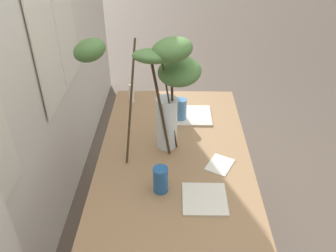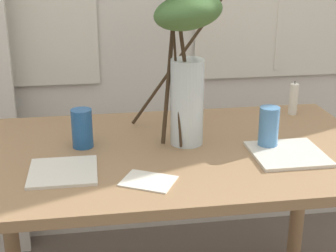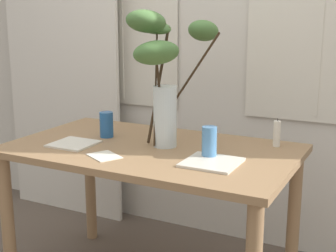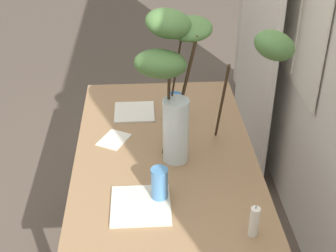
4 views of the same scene
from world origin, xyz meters
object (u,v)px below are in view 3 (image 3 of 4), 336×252
Objects in this scene: dining_table at (151,169)px; drinking_glass_blue_left at (106,125)px; vase_with_branches at (164,58)px; drinking_glass_blue_right at (209,142)px; plate_square_left at (74,144)px; plate_square_right at (212,162)px; pillar_candle at (277,134)px.

dining_table is 10.40× the size of drinking_glass_blue_left.
drinking_glass_blue_right is at bearing -23.08° from vase_with_branches.
plate_square_left is at bearing -158.85° from dining_table.
dining_table is at bearing 173.06° from drinking_glass_blue_right.
plate_square_right reaches higher than dining_table.
vase_with_branches reaches higher than drinking_glass_blue_right.
plate_square_left is 0.73m from plate_square_right.
vase_with_branches is at bearing -158.35° from pillar_candle.
plate_square_right is (0.73, 0.03, 0.00)m from plate_square_left.
plate_square_left is (-0.69, -0.10, -0.07)m from drinking_glass_blue_right.
pillar_candle reaches higher than plate_square_right.
plate_square_right is at bearing -15.08° from drinking_glass_blue_left.
drinking_glass_blue_left is 0.70m from plate_square_right.
drinking_glass_blue_right is 0.70× the size of plate_square_left.
vase_with_branches reaches higher than drinking_glass_blue_left.
dining_table is 2.06× the size of vase_with_branches.
dining_table is 6.77× the size of plate_square_left.
drinking_glass_blue_left reaches higher than plate_square_left.
dining_table is at bearing -107.67° from vase_with_branches.
drinking_glass_blue_right reaches higher than dining_table.
plate_square_right is at bearing 2.03° from plate_square_left.
vase_with_branches reaches higher than pillar_candle.
vase_with_branches reaches higher than plate_square_left.
drinking_glass_blue_left is 0.88m from pillar_candle.
dining_table is 9.62× the size of drinking_glass_blue_right.
plate_square_right is (0.34, -0.20, -0.42)m from vase_with_branches.
vase_with_branches is 4.66× the size of drinking_glass_blue_right.
pillar_candle reaches higher than dining_table.
drinking_glass_blue_right is 0.70m from plate_square_left.
plate_square_left is 0.88× the size of plate_square_right.
vase_with_branches is 4.86× the size of pillar_candle.
pillar_candle reaches higher than drinking_glass_blue_left.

